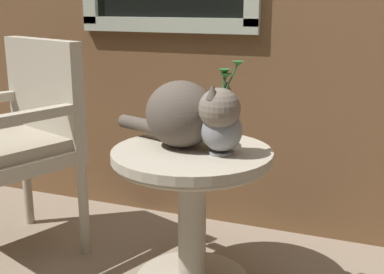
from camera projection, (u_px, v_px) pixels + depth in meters
name	position (u px, v px, depth m)	size (l,w,h in m)	color
wicker_side_table	(192.00, 193.00, 1.94)	(0.60, 0.60, 0.56)	#B2A893
wicker_chair	(17.00, 135.00, 2.21)	(0.65, 0.64, 0.93)	#B2A893
cat	(186.00, 114.00, 1.90)	(0.56, 0.33, 0.26)	brown
pewter_vase_with_ivy	(222.00, 126.00, 1.83)	(0.15, 0.15, 0.33)	gray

